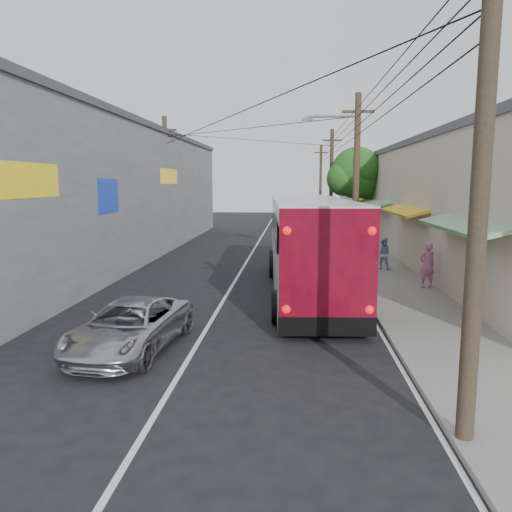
# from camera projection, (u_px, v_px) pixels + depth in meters

# --- Properties ---
(ground) EXTENTS (120.00, 120.00, 0.00)m
(ground) POSITION_uv_depth(u_px,v_px,m) (173.00, 384.00, 10.33)
(ground) COLOR black
(ground) RESTS_ON ground
(sidewalk) EXTENTS (3.00, 80.00, 0.12)m
(sidewalk) POSITION_uv_depth(u_px,v_px,m) (362.00, 252.00, 29.56)
(sidewalk) COLOR slate
(sidewalk) RESTS_ON ground
(building_right) EXTENTS (7.09, 40.00, 6.25)m
(building_right) POSITION_uv_depth(u_px,v_px,m) (432.00, 199.00, 30.75)
(building_right) COLOR #C0B199
(building_right) RESTS_ON ground
(building_left) EXTENTS (7.20, 36.00, 7.25)m
(building_left) POSITION_uv_depth(u_px,v_px,m) (100.00, 191.00, 28.18)
(building_left) COLOR gray
(building_left) RESTS_ON ground
(utility_poles) EXTENTS (11.80, 45.28, 8.00)m
(utility_poles) POSITION_uv_depth(u_px,v_px,m) (305.00, 183.00, 29.54)
(utility_poles) COLOR #473828
(utility_poles) RESTS_ON ground
(street_tree) EXTENTS (4.40, 4.00, 6.60)m
(street_tree) POSITION_uv_depth(u_px,v_px,m) (358.00, 175.00, 34.79)
(street_tree) COLOR #3F2B19
(street_tree) RESTS_ON ground
(coach_bus) EXTENTS (3.39, 12.44, 3.55)m
(coach_bus) POSITION_uv_depth(u_px,v_px,m) (308.00, 244.00, 18.81)
(coach_bus) COLOR silver
(coach_bus) RESTS_ON ground
(jeepney) EXTENTS (2.55, 4.64, 1.23)m
(jeepney) POSITION_uv_depth(u_px,v_px,m) (130.00, 327.00, 12.31)
(jeepney) COLOR #BAB9C1
(jeepney) RESTS_ON ground
(parked_suv) EXTENTS (3.00, 6.37, 1.79)m
(parked_suv) POSITION_uv_depth(u_px,v_px,m) (319.00, 245.00, 26.23)
(parked_suv) COLOR #A2A3AA
(parked_suv) RESTS_ON ground
(parked_car_mid) EXTENTS (2.24, 4.66, 1.54)m
(parked_car_mid) POSITION_uv_depth(u_px,v_px,m) (326.00, 234.00, 32.78)
(parked_car_mid) COLOR #28282D
(parked_car_mid) RESTS_ON ground
(parked_car_far) EXTENTS (1.81, 4.62, 1.50)m
(parked_car_far) POSITION_uv_depth(u_px,v_px,m) (320.00, 224.00, 41.24)
(parked_car_far) COLOR black
(parked_car_far) RESTS_ON ground
(pedestrian_near) EXTENTS (0.72, 0.56, 1.76)m
(pedestrian_near) POSITION_uv_depth(u_px,v_px,m) (427.00, 265.00, 19.16)
(pedestrian_near) COLOR #C6699C
(pedestrian_near) RESTS_ON sidewalk
(pedestrian_far) EXTENTS (0.85, 0.74, 1.48)m
(pedestrian_far) POSITION_uv_depth(u_px,v_px,m) (383.00, 254.00, 23.21)
(pedestrian_far) COLOR #8EA2CE
(pedestrian_far) RESTS_ON sidewalk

